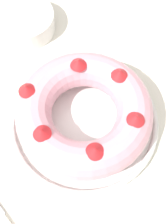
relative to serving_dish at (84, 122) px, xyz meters
name	(u,v)px	position (x,y,z in m)	size (l,w,h in m)	color
ground_plane	(82,198)	(-0.02, -0.01, -0.74)	(8.00, 8.00, 0.00)	brown
dining_table	(81,147)	(-0.02, -0.01, -0.09)	(1.40, 1.07, 0.73)	silver
serving_dish	(84,122)	(0.00, 0.00, 0.00)	(0.31, 0.31, 0.02)	white
bundt_cake	(84,112)	(0.00, 0.00, 0.05)	(0.27, 0.27, 0.09)	#E09EAD
cake_knife	(2,219)	(-0.24, -0.05, -0.01)	(0.02, 0.19, 0.01)	white
side_bowl	(26,22)	(0.06, 0.29, 0.01)	(0.14, 0.14, 0.05)	white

